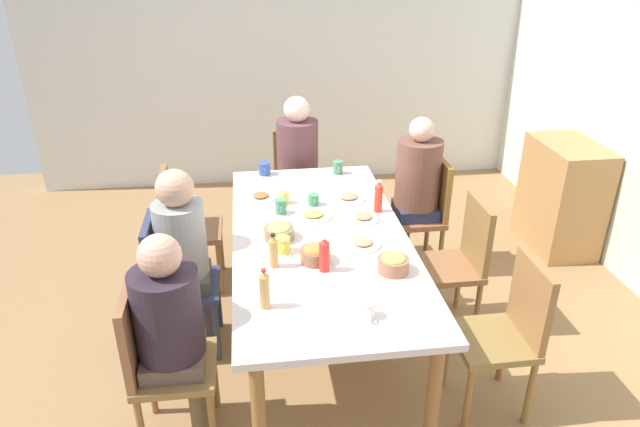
# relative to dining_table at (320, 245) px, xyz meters

# --- Properties ---
(ground_plane) EXTENTS (6.43, 6.43, 0.00)m
(ground_plane) POSITION_rel_dining_table_xyz_m (0.00, 0.00, -0.67)
(ground_plane) COLOR olive
(wall_left) EXTENTS (0.12, 4.97, 2.60)m
(wall_left) POSITION_rel_dining_table_xyz_m (-2.74, 0.00, 0.63)
(wall_left) COLOR silver
(wall_left) RESTS_ON ground_plane
(dining_table) EXTENTS (2.21, 1.05, 0.74)m
(dining_table) POSITION_rel_dining_table_xyz_m (0.00, 0.00, 0.00)
(dining_table) COLOR silver
(dining_table) RESTS_ON ground_plane
(chair_0) EXTENTS (0.40, 0.40, 0.90)m
(chair_0) POSITION_rel_dining_table_xyz_m (0.74, -0.91, -0.16)
(chair_0) COLOR olive
(chair_0) RESTS_ON ground_plane
(person_0) EXTENTS (0.33, 0.33, 1.19)m
(person_0) POSITION_rel_dining_table_xyz_m (0.74, -0.82, 0.05)
(person_0) COLOR brown
(person_0) RESTS_ON ground_plane
(chair_1) EXTENTS (0.40, 0.40, 0.90)m
(chair_1) POSITION_rel_dining_table_xyz_m (-1.49, 0.00, -0.16)
(chair_1) COLOR olive
(chair_1) RESTS_ON ground_plane
(person_1) EXTENTS (0.34, 0.34, 1.23)m
(person_1) POSITION_rel_dining_table_xyz_m (-1.40, 0.00, 0.08)
(person_1) COLOR #292F4C
(person_1) RESTS_ON ground_plane
(chair_2) EXTENTS (0.40, 0.40, 0.90)m
(chair_2) POSITION_rel_dining_table_xyz_m (0.00, -0.91, -0.16)
(chair_2) COLOR navy
(chair_2) RESTS_ON ground_plane
(person_2) EXTENTS (0.30, 0.30, 1.21)m
(person_2) POSITION_rel_dining_table_xyz_m (0.00, -0.82, 0.06)
(person_2) COLOR #423C3D
(person_2) RESTS_ON ground_plane
(chair_3) EXTENTS (0.40, 0.40, 0.90)m
(chair_3) POSITION_rel_dining_table_xyz_m (0.74, 0.91, -0.16)
(chair_3) COLOR olive
(chair_3) RESTS_ON ground_plane
(chair_4) EXTENTS (0.40, 0.40, 0.90)m
(chair_4) POSITION_rel_dining_table_xyz_m (0.00, 0.91, -0.16)
(chair_4) COLOR brown
(chair_4) RESTS_ON ground_plane
(chair_5) EXTENTS (0.40, 0.40, 0.90)m
(chair_5) POSITION_rel_dining_table_xyz_m (-0.74, 0.91, -0.16)
(chair_5) COLOR #955A37
(chair_5) RESTS_ON ground_plane
(person_5) EXTENTS (0.33, 0.33, 1.23)m
(person_5) POSITION_rel_dining_table_xyz_m (-0.74, 0.82, 0.07)
(person_5) COLOR #2C3548
(person_5) RESTS_ON ground_plane
(chair_6) EXTENTS (0.40, 0.40, 0.90)m
(chair_6) POSITION_rel_dining_table_xyz_m (-0.74, -0.91, -0.16)
(chair_6) COLOR brown
(chair_6) RESTS_ON ground_plane
(plate_0) EXTENTS (0.24, 0.24, 0.04)m
(plate_0) POSITION_rel_dining_table_xyz_m (-0.50, 0.26, 0.08)
(plate_0) COLOR white
(plate_0) RESTS_ON dining_table
(plate_1) EXTENTS (0.24, 0.24, 0.04)m
(plate_1) POSITION_rel_dining_table_xyz_m (-0.26, -0.01, 0.08)
(plate_1) COLOR #E9E8C8
(plate_1) RESTS_ON dining_table
(plate_2) EXTENTS (0.20, 0.20, 0.04)m
(plate_2) POSITION_rel_dining_table_xyz_m (-0.59, -0.34, 0.08)
(plate_2) COLOR silver
(plate_2) RESTS_ON dining_table
(plate_3) EXTENTS (0.20, 0.20, 0.04)m
(plate_3) POSITION_rel_dining_table_xyz_m (-0.17, 0.30, 0.08)
(plate_3) COLOR silver
(plate_3) RESTS_ON dining_table
(plate_4) EXTENTS (0.21, 0.21, 0.04)m
(plate_4) POSITION_rel_dining_table_xyz_m (0.16, 0.23, 0.08)
(plate_4) COLOR silver
(plate_4) RESTS_ON dining_table
(bowl_0) EXTENTS (0.17, 0.17, 0.10)m
(bowl_0) POSITION_rel_dining_table_xyz_m (0.30, -0.07, 0.12)
(bowl_0) COLOR #8F5F42
(bowl_0) RESTS_ON dining_table
(bowl_1) EXTENTS (0.18, 0.18, 0.09)m
(bowl_1) POSITION_rel_dining_table_xyz_m (-0.00, -0.25, 0.11)
(bowl_1) COLOR #906C4E
(bowl_1) RESTS_ON dining_table
(bowl_2) EXTENTS (0.17, 0.17, 0.10)m
(bowl_2) POSITION_rel_dining_table_xyz_m (0.46, 0.34, 0.12)
(bowl_2) COLOR #9E6447
(bowl_2) RESTS_ON dining_table
(cup_0) EXTENTS (0.12, 0.09, 0.10)m
(cup_0) POSITION_rel_dining_table_xyz_m (-1.03, -0.29, 0.12)
(cup_0) COLOR #345095
(cup_0) RESTS_ON dining_table
(cup_1) EXTENTS (0.12, 0.08, 0.09)m
(cup_1) POSITION_rel_dining_table_xyz_m (0.17, -0.24, 0.11)
(cup_1) COLOR #E4D04D
(cup_1) RESTS_ON dining_table
(cup_2) EXTENTS (0.11, 0.07, 0.08)m
(cup_2) POSITION_rel_dining_table_xyz_m (-0.44, 0.01, 0.11)
(cup_2) COLOR #4A9062
(cup_2) RESTS_ON dining_table
(cup_3) EXTENTS (0.11, 0.07, 0.10)m
(cup_3) POSITION_rel_dining_table_xyz_m (-0.98, 0.27, 0.12)
(cup_3) COLOR #4D845C
(cup_3) RESTS_ON dining_table
(cup_4) EXTENTS (0.11, 0.07, 0.10)m
(cup_4) POSITION_rel_dining_table_xyz_m (-0.34, -0.21, 0.12)
(cup_4) COLOR #4A8567
(cup_4) RESTS_ON dining_table
(cup_5) EXTENTS (0.11, 0.07, 0.08)m
(cup_5) POSITION_rel_dining_table_xyz_m (-0.49, -0.18, 0.11)
(cup_5) COLOR #DCCF54
(cup_5) RESTS_ON dining_table
(cup_6) EXTENTS (0.11, 0.08, 0.08)m
(cup_6) POSITION_rel_dining_table_xyz_m (0.84, 0.11, 0.11)
(cup_6) COLOR white
(cup_6) RESTS_ON dining_table
(bottle_0) EXTENTS (0.06, 0.06, 0.21)m
(bottle_0) POSITION_rel_dining_table_xyz_m (0.40, -0.03, 0.17)
(bottle_0) COLOR red
(bottle_0) RESTS_ON dining_table
(bottle_1) EXTENTS (0.05, 0.05, 0.22)m
(bottle_1) POSITION_rel_dining_table_xyz_m (-0.29, 0.42, 0.17)
(bottle_1) COLOR red
(bottle_1) RESTS_ON dining_table
(bottle_2) EXTENTS (0.05, 0.05, 0.20)m
(bottle_2) POSITION_rel_dining_table_xyz_m (0.32, -0.30, 0.16)
(bottle_2) COLOR tan
(bottle_2) RESTS_ON dining_table
(bottle_3) EXTENTS (0.05, 0.05, 0.22)m
(bottle_3) POSITION_rel_dining_table_xyz_m (0.70, -0.36, 0.17)
(bottle_3) COLOR tan
(bottle_3) RESTS_ON dining_table
(side_cabinet) EXTENTS (0.70, 0.44, 0.90)m
(side_cabinet) POSITION_rel_dining_table_xyz_m (-0.94, 2.13, -0.22)
(side_cabinet) COLOR #B07F49
(side_cabinet) RESTS_ON ground_plane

